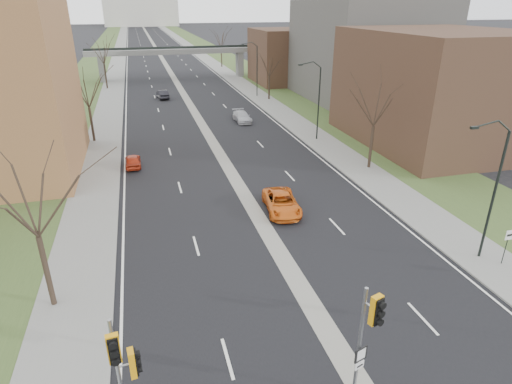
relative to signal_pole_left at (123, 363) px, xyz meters
name	(u,v)px	position (x,y,z in m)	size (l,w,h in m)	color
ground	(350,369)	(9.07, 0.52, -3.34)	(700.00, 700.00, 0.00)	black
road_surface	(156,48)	(9.07, 150.52, -3.34)	(20.00, 600.00, 0.01)	black
median_strip	(156,48)	(9.07, 150.52, -3.34)	(1.20, 600.00, 0.02)	gray
sidewalk_right	(190,47)	(21.07, 150.52, -3.28)	(4.00, 600.00, 0.12)	gray
sidewalk_left	(120,48)	(-2.93, 150.52, -3.28)	(4.00, 600.00, 0.12)	gray
grass_verge_right	(206,46)	(27.07, 150.52, -3.29)	(8.00, 600.00, 0.10)	#334620
grass_verge_left	(102,49)	(-8.93, 150.52, -3.29)	(8.00, 600.00, 0.10)	#334620
commercial_block_near	(438,88)	(33.07, 28.52, 2.66)	(16.00, 20.00, 12.00)	#442C1F
commercial_block_mid	(365,51)	(37.07, 52.52, 4.16)	(18.00, 22.00, 15.00)	#52504B
commercial_block_far	(291,56)	(31.07, 70.52, 1.66)	(14.00, 14.00, 10.00)	#442C1F
pedestrian_bridge	(173,55)	(9.07, 80.52, 1.50)	(34.00, 3.00, 6.45)	slate
streetlight_near	(493,152)	(20.06, 6.52, 3.61)	(2.61, 0.20, 8.70)	black
streetlight_mid	(313,79)	(20.06, 32.52, 3.61)	(2.61, 0.20, 8.70)	black
streetlight_far	(252,54)	(20.06, 58.52, 3.61)	(2.61, 0.20, 8.70)	black
tree_left_a	(27,190)	(-3.93, 8.52, 3.29)	(7.20, 7.20, 9.40)	#382B21
tree_left_b	(86,86)	(-3.93, 38.52, 2.89)	(6.75, 6.75, 8.81)	#382B21
tree_left_c	(102,49)	(-3.93, 72.52, 3.70)	(7.65, 7.65, 9.99)	#382B21
tree_right_a	(376,99)	(22.07, 22.52, 3.29)	(7.20, 7.20, 9.40)	#382B21
tree_right_b	(269,63)	(22.07, 55.52, 2.48)	(6.30, 6.30, 8.22)	#382B21
tree_right_c	(221,37)	(22.07, 95.52, 3.70)	(7.65, 7.65, 9.99)	#382B21
signal_pole_left	(123,363)	(0.00, 0.00, 0.00)	(0.88, 0.99, 5.10)	gray
signal_pole_median	(368,329)	(8.63, -1.06, 0.37)	(0.72, 0.89, 5.33)	gray
speed_limit_sign	(507,241)	(21.56, 5.46, -1.65)	(0.49, 0.05, 2.29)	black
car_left_near	(133,161)	(0.28, 28.91, -2.72)	(1.46, 3.63, 1.24)	#A92B13
car_left_far	(163,94)	(5.33, 60.90, -2.63)	(1.50, 4.31, 1.42)	black
car_right_near	(282,203)	(11.07, 15.96, -2.63)	(2.34, 5.08, 1.41)	#D35E16
car_right_mid	(242,117)	(14.46, 42.77, -2.67)	(1.89, 4.65, 1.35)	#A6A8AE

